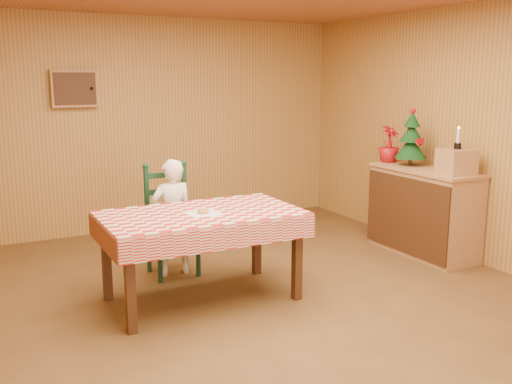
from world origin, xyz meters
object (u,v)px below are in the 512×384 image
ladder_chair (170,222)px  crate (456,162)px  dining_table (201,222)px  shelf_unit (423,211)px  seated_child (172,218)px  storage_bin (426,235)px  christmas_tree (411,140)px

ladder_chair → crate: (2.62, -1.06, 0.55)m
crate → dining_table: bearing=173.9°
shelf_unit → seated_child: bearing=166.9°
shelf_unit → crate: crate is taller
dining_table → storage_bin: size_ratio=3.65×
christmas_tree → storage_bin: size_ratio=1.37×
shelf_unit → ladder_chair: bearing=165.7°
dining_table → shelf_unit: bearing=2.7°
ladder_chair → seated_child: bearing=-90.0°
crate → storage_bin: 0.89m
dining_table → ladder_chair: 0.81m
seated_child → shelf_unit: 2.68m
seated_child → christmas_tree: christmas_tree is taller
crate → storage_bin: bearing=93.3°
ladder_chair → seated_child: size_ratio=0.96×
seated_child → dining_table: bearing=90.0°
dining_table → ladder_chair: size_ratio=1.53×
shelf_unit → christmas_tree: (0.01, 0.25, 0.74)m
seated_child → shelf_unit: seated_child is taller
dining_table → shelf_unit: shelf_unit is taller
shelf_unit → storage_bin: (-0.01, -0.08, -0.24)m
dining_table → ladder_chair: ladder_chair is taller
dining_table → storage_bin: dining_table is taller
ladder_chair → christmas_tree: christmas_tree is taller
ladder_chair → crate: size_ratio=3.60×
dining_table → christmas_tree: christmas_tree is taller
crate → storage_bin: (-0.02, 0.32, -0.83)m
dining_table → seated_child: seated_child is taller
ladder_chair → crate: crate is taller
dining_table → crate: crate is taller
dining_table → crate: 2.66m
christmas_tree → dining_table: bearing=-171.9°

